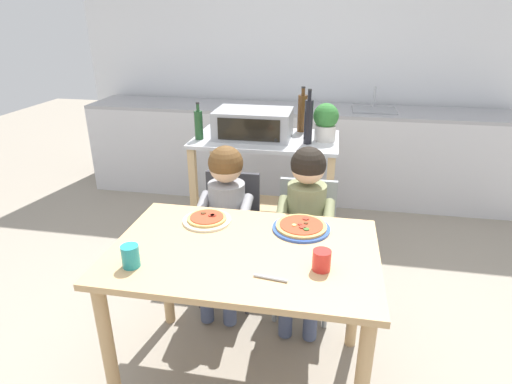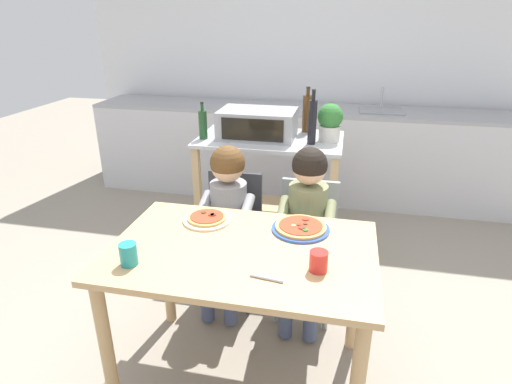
# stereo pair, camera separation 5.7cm
# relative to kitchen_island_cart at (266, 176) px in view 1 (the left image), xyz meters

# --- Properties ---
(ground_plane) EXTENTS (11.26, 11.26, 0.00)m
(ground_plane) POSITION_rel_kitchen_island_cart_xyz_m (0.11, -0.19, -0.60)
(ground_plane) COLOR gray
(back_wall_tiled) EXTENTS (4.60, 0.12, 2.70)m
(back_wall_tiled) POSITION_rel_kitchen_island_cart_xyz_m (0.11, 1.56, 0.75)
(back_wall_tiled) COLOR silver
(back_wall_tiled) RESTS_ON ground
(kitchen_counter) EXTENTS (4.14, 0.60, 1.09)m
(kitchen_counter) POSITION_rel_kitchen_island_cart_xyz_m (0.11, 1.15, -0.16)
(kitchen_counter) COLOR silver
(kitchen_counter) RESTS_ON ground
(kitchen_island_cart) EXTENTS (1.03, 0.61, 0.90)m
(kitchen_island_cart) POSITION_rel_kitchen_island_cart_xyz_m (0.00, 0.00, 0.00)
(kitchen_island_cart) COLOR #B7BABF
(kitchen_island_cart) RESTS_ON ground
(toaster_oven) EXTENTS (0.54, 0.37, 0.20)m
(toaster_oven) POSITION_rel_kitchen_island_cart_xyz_m (-0.09, -0.00, 0.40)
(toaster_oven) COLOR #999BA0
(toaster_oven) RESTS_ON kitchen_island_cart
(bottle_brown_beer) EXTENTS (0.06, 0.06, 0.26)m
(bottle_brown_beer) POSITION_rel_kitchen_island_cart_xyz_m (-0.46, -0.12, 0.40)
(bottle_brown_beer) COLOR #1E4723
(bottle_brown_beer) RESTS_ON kitchen_island_cart
(bottle_clear_vinegar) EXTENTS (0.06, 0.06, 0.37)m
(bottle_clear_vinegar) POSITION_rel_kitchen_island_cart_xyz_m (0.30, -0.09, 0.46)
(bottle_clear_vinegar) COLOR black
(bottle_clear_vinegar) RESTS_ON kitchen_island_cart
(bottle_squat_spirits) EXTENTS (0.07, 0.07, 0.33)m
(bottle_squat_spirits) POSITION_rel_kitchen_island_cart_xyz_m (0.24, 0.23, 0.44)
(bottle_squat_spirits) COLOR #4C2D14
(bottle_squat_spirits) RESTS_ON kitchen_island_cart
(potted_herb_plant) EXTENTS (0.18, 0.18, 0.26)m
(potted_herb_plant) POSITION_rel_kitchen_island_cart_xyz_m (0.42, 0.00, 0.44)
(potted_herb_plant) COLOR beige
(potted_herb_plant) RESTS_ON kitchen_island_cart
(dining_table) EXTENTS (1.19, 0.78, 0.76)m
(dining_table) POSITION_rel_kitchen_island_cart_xyz_m (0.11, -1.31, 0.04)
(dining_table) COLOR tan
(dining_table) RESTS_ON ground
(dining_chair_left) EXTENTS (0.36, 0.36, 0.81)m
(dining_chair_left) POSITION_rel_kitchen_island_cart_xyz_m (-0.13, -0.62, -0.12)
(dining_chair_left) COLOR #333338
(dining_chair_left) RESTS_ON ground
(dining_chair_right) EXTENTS (0.36, 0.36, 0.81)m
(dining_chair_right) POSITION_rel_kitchen_island_cart_xyz_m (0.35, -0.66, -0.12)
(dining_chair_right) COLOR gray
(dining_chair_right) RESTS_ON ground
(child_in_grey_shirt) EXTENTS (0.32, 0.42, 1.02)m
(child_in_grey_shirt) POSITION_rel_kitchen_island_cart_xyz_m (-0.13, -0.74, 0.07)
(child_in_grey_shirt) COLOR #424C6B
(child_in_grey_shirt) RESTS_ON ground
(child_in_olive_shirt) EXTENTS (0.32, 0.42, 1.05)m
(child_in_olive_shirt) POSITION_rel_kitchen_island_cart_xyz_m (0.35, -0.78, 0.08)
(child_in_olive_shirt) COLOR #424C6B
(child_in_olive_shirt) RESTS_ON ground
(pizza_plate_cream) EXTENTS (0.24, 0.24, 0.03)m
(pizza_plate_cream) POSITION_rel_kitchen_island_cart_xyz_m (-0.13, -1.09, 0.17)
(pizza_plate_cream) COLOR beige
(pizza_plate_cream) RESTS_ON dining_table
(pizza_plate_blue_rimmed) EXTENTS (0.28, 0.28, 0.03)m
(pizza_plate_blue_rimmed) POSITION_rel_kitchen_island_cart_xyz_m (0.35, -1.09, 0.17)
(pizza_plate_blue_rimmed) COLOR #3356B7
(pizza_plate_blue_rimmed) RESTS_ON dining_table
(drinking_cup_teal) EXTENTS (0.07, 0.07, 0.10)m
(drinking_cup_teal) POSITION_rel_kitchen_island_cart_xyz_m (-0.32, -1.54, 0.20)
(drinking_cup_teal) COLOR teal
(drinking_cup_teal) RESTS_ON dining_table
(drinking_cup_red) EXTENTS (0.08, 0.08, 0.09)m
(drinking_cup_red) POSITION_rel_kitchen_island_cart_xyz_m (0.46, -1.42, 0.20)
(drinking_cup_red) COLOR red
(drinking_cup_red) RESTS_ON dining_table
(serving_spoon) EXTENTS (0.14, 0.03, 0.01)m
(serving_spoon) POSITION_rel_kitchen_island_cart_xyz_m (0.27, -1.53, 0.16)
(serving_spoon) COLOR #B7BABF
(serving_spoon) RESTS_ON dining_table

